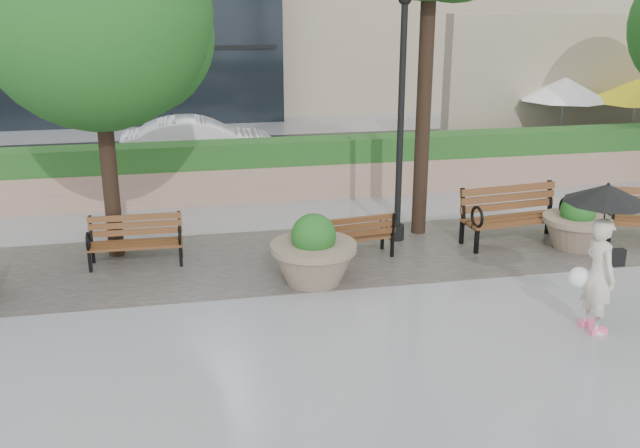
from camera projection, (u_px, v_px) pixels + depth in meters
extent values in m
plane|color=gray|center=(394.00, 326.00, 10.18)|extent=(100.00, 100.00, 0.00)
cube|color=#383330|center=(346.00, 254.00, 12.98)|extent=(28.00, 3.20, 0.01)
cube|color=tan|center=(306.00, 179.00, 16.58)|extent=(24.00, 0.80, 0.80)
cube|color=#17461A|center=(306.00, 151.00, 16.37)|extent=(24.00, 0.75, 0.55)
cube|color=tan|center=(609.00, 84.00, 20.67)|extent=(10.00, 0.60, 4.00)
cube|color=#17461A|center=(632.00, 153.00, 19.00)|extent=(8.00, 0.50, 0.90)
cube|color=black|center=(281.00, 158.00, 20.43)|extent=(40.00, 7.00, 0.00)
cube|color=brown|center=(136.00, 244.00, 12.32)|extent=(1.61, 0.51, 0.04)
cube|color=brown|center=(135.00, 225.00, 12.47)|extent=(1.61, 0.14, 0.38)
cube|color=black|center=(137.00, 254.00, 12.40)|extent=(1.62, 0.60, 0.41)
torus|color=black|center=(88.00, 241.00, 11.99)|extent=(0.05, 0.33, 0.33)
torus|color=black|center=(180.00, 236.00, 12.25)|extent=(0.05, 0.33, 0.33)
cube|color=brown|center=(349.00, 237.00, 12.70)|extent=(1.61, 0.68, 0.04)
cube|color=brown|center=(354.00, 227.00, 12.40)|extent=(1.56, 0.32, 0.37)
cube|color=black|center=(350.00, 247.00, 12.74)|extent=(1.62, 0.76, 0.40)
torus|color=black|center=(384.00, 222.00, 13.03)|extent=(0.09, 0.32, 0.32)
torus|color=black|center=(307.00, 231.00, 12.57)|extent=(0.09, 0.32, 0.32)
cube|color=brown|center=(516.00, 219.00, 13.35)|extent=(2.06, 0.82, 0.06)
cube|color=brown|center=(508.00, 197.00, 13.53)|extent=(2.00, 0.36, 0.47)
cube|color=black|center=(514.00, 231.00, 13.46)|extent=(2.07, 0.93, 0.51)
torus|color=black|center=(477.00, 217.00, 12.83)|extent=(0.10, 0.41, 0.41)
torus|color=black|center=(566.00, 208.00, 13.38)|extent=(0.10, 0.41, 0.41)
torus|color=black|center=(612.00, 213.00, 13.14)|extent=(0.20, 0.39, 0.40)
cylinder|color=#7F6B56|center=(314.00, 247.00, 11.52)|extent=(1.41, 1.41, 0.11)
sphere|color=#154A15|center=(314.00, 236.00, 11.46)|extent=(0.73, 0.73, 0.73)
cylinder|color=#7F6B56|center=(577.00, 219.00, 13.15)|extent=(1.24, 1.24, 0.10)
sphere|color=#154A15|center=(578.00, 211.00, 13.10)|extent=(0.64, 0.64, 0.64)
cylinder|color=black|center=(401.00, 127.00, 13.06)|extent=(0.12, 0.12, 4.39)
cylinder|color=black|center=(397.00, 232.00, 13.69)|extent=(0.28, 0.28, 0.30)
cylinder|color=black|center=(107.00, 148.00, 12.33)|extent=(0.28, 0.28, 3.94)
sphere|color=#154A15|center=(94.00, 13.00, 11.63)|extent=(3.87, 3.87, 3.87)
sphere|color=#154A15|center=(135.00, 36.00, 12.14)|extent=(2.71, 2.71, 2.71)
cylinder|color=black|center=(425.00, 86.00, 13.26)|extent=(0.28, 0.28, 5.78)
cylinder|color=black|center=(558.00, 158.00, 20.27)|extent=(0.40, 0.40, 0.10)
cylinder|color=#99999E|center=(562.00, 121.00, 19.94)|extent=(0.06, 0.06, 2.20)
cone|color=white|center=(565.00, 89.00, 19.66)|extent=(2.50, 2.50, 0.60)
cylinder|color=black|center=(627.00, 161.00, 19.92)|extent=(0.40, 0.40, 0.10)
cylinder|color=#99999E|center=(633.00, 124.00, 19.60)|extent=(0.06, 0.06, 2.20)
cone|color=yellow|center=(637.00, 91.00, 19.32)|extent=(2.50, 2.50, 0.60)
imported|color=white|center=(200.00, 143.00, 19.16)|extent=(4.18, 1.55, 1.36)
imported|color=beige|center=(599.00, 272.00, 9.81)|extent=(0.46, 0.65, 1.77)
cube|color=#F2598C|center=(587.00, 323.00, 10.18)|extent=(0.12, 0.25, 0.09)
cube|color=#F2598C|center=(598.00, 331.00, 9.94)|extent=(0.12, 0.25, 0.09)
cube|color=black|center=(613.00, 258.00, 9.85)|extent=(0.12, 0.33, 0.24)
sphere|color=white|center=(579.00, 278.00, 10.04)|extent=(0.31, 0.31, 0.31)
cylinder|color=black|center=(603.00, 225.00, 9.65)|extent=(0.02, 0.02, 0.94)
cone|color=black|center=(607.00, 194.00, 9.52)|extent=(1.15, 1.15, 0.24)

